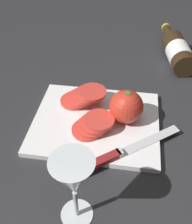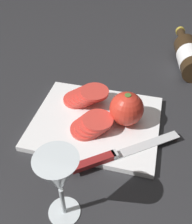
{
  "view_description": "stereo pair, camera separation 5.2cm",
  "coord_description": "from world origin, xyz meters",
  "px_view_note": "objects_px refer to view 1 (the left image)",
  "views": [
    {
      "loc": [
        0.03,
        0.53,
        0.52
      ],
      "look_at": [
        0.1,
        0.03,
        0.05
      ],
      "focal_mm": 42.0,
      "sensor_mm": 36.0,
      "label": 1
    },
    {
      "loc": [
        -0.03,
        0.52,
        0.52
      ],
      "look_at": [
        0.1,
        0.03,
        0.05
      ],
      "focal_mm": 42.0,
      "sensor_mm": 36.0,
      "label": 2
    }
  ],
  "objects_px": {
    "wine_bottle": "(178,51)",
    "whole_tomato": "(126,107)",
    "tomato_slice_stack_near": "(93,125)",
    "knife": "(113,156)",
    "wine_glass": "(73,180)",
    "tomato_slice_stack_far": "(83,97)"
  },
  "relations": [
    {
      "from": "wine_glass",
      "to": "whole_tomato",
      "type": "xyz_separation_m",
      "value": [
        -0.08,
        -0.28,
        -0.06
      ]
    },
    {
      "from": "wine_bottle",
      "to": "whole_tomato",
      "type": "bearing_deg",
      "value": 64.96
    },
    {
      "from": "knife",
      "to": "tomato_slice_stack_far",
      "type": "bearing_deg",
      "value": 82.05
    },
    {
      "from": "whole_tomato",
      "to": "wine_bottle",
      "type": "bearing_deg",
      "value": -115.04
    },
    {
      "from": "tomato_slice_stack_near",
      "to": "tomato_slice_stack_far",
      "type": "relative_size",
      "value": 0.81
    },
    {
      "from": "wine_glass",
      "to": "whole_tomato",
      "type": "relative_size",
      "value": 1.93
    },
    {
      "from": "knife",
      "to": "tomato_slice_stack_far",
      "type": "relative_size",
      "value": 1.78
    },
    {
      "from": "wine_bottle",
      "to": "knife",
      "type": "xyz_separation_m",
      "value": [
        0.19,
        0.49,
        -0.02
      ]
    },
    {
      "from": "whole_tomato",
      "to": "tomato_slice_stack_far",
      "type": "height_order",
      "value": "whole_tomato"
    },
    {
      "from": "wine_glass",
      "to": "tomato_slice_stack_near",
      "type": "bearing_deg",
      "value": -89.5
    },
    {
      "from": "wine_glass",
      "to": "whole_tomato",
      "type": "height_order",
      "value": "wine_glass"
    },
    {
      "from": "knife",
      "to": "tomato_slice_stack_far",
      "type": "xyz_separation_m",
      "value": [
        0.1,
        -0.19,
        0.02
      ]
    },
    {
      "from": "knife",
      "to": "tomato_slice_stack_near",
      "type": "relative_size",
      "value": 2.2
    },
    {
      "from": "whole_tomato",
      "to": "tomato_slice_stack_near",
      "type": "height_order",
      "value": "whole_tomato"
    },
    {
      "from": "whole_tomato",
      "to": "knife",
      "type": "xyz_separation_m",
      "value": [
        0.02,
        0.14,
        -0.04
      ]
    },
    {
      "from": "whole_tomato",
      "to": "tomato_slice_stack_far",
      "type": "xyz_separation_m",
      "value": [
        0.13,
        -0.05,
        -0.02
      ]
    },
    {
      "from": "wine_bottle",
      "to": "knife",
      "type": "height_order",
      "value": "wine_bottle"
    },
    {
      "from": "wine_glass",
      "to": "whole_tomato",
      "type": "bearing_deg",
      "value": -105.85
    },
    {
      "from": "tomato_slice_stack_far",
      "to": "whole_tomato",
      "type": "bearing_deg",
      "value": 158.65
    },
    {
      "from": "whole_tomato",
      "to": "tomato_slice_stack_near",
      "type": "distance_m",
      "value": 0.1
    },
    {
      "from": "wine_glass",
      "to": "tomato_slice_stack_near",
      "type": "xyz_separation_m",
      "value": [
        0.0,
        -0.23,
        -0.09
      ]
    },
    {
      "from": "tomato_slice_stack_near",
      "to": "tomato_slice_stack_far",
      "type": "distance_m",
      "value": 0.11
    }
  ]
}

